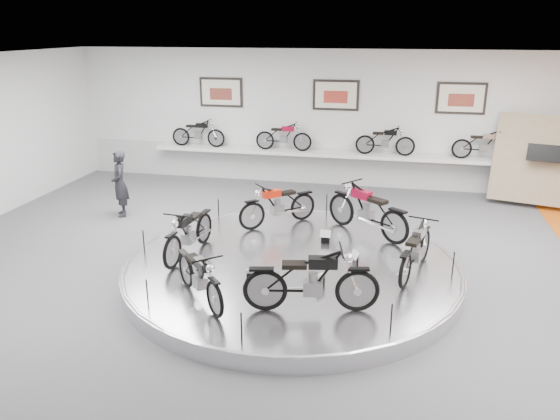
% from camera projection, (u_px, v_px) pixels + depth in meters
% --- Properties ---
extents(floor, '(16.00, 16.00, 0.00)m').
position_uv_depth(floor, '(289.00, 283.00, 10.28)').
color(floor, '#4D4D50').
rests_on(floor, ground).
extents(ceiling, '(16.00, 16.00, 0.00)m').
position_uv_depth(ceiling, '(290.00, 64.00, 9.01)').
color(ceiling, white).
rests_on(ceiling, wall_back).
extents(wall_back, '(16.00, 0.00, 16.00)m').
position_uv_depth(wall_back, '(335.00, 119.00, 16.13)').
color(wall_back, silver).
rests_on(wall_back, floor).
extents(dado_band, '(15.68, 0.04, 1.10)m').
position_uv_depth(dado_band, '(334.00, 167.00, 16.57)').
color(dado_band, '#BCBCBA').
rests_on(dado_band, floor).
extents(display_platform, '(6.40, 6.40, 0.30)m').
position_uv_depth(display_platform, '(292.00, 269.00, 10.51)').
color(display_platform, silver).
rests_on(display_platform, floor).
extents(platform_rim, '(6.40, 6.40, 0.10)m').
position_uv_depth(platform_rim, '(292.00, 264.00, 10.47)').
color(platform_rim, '#B2B2BA').
rests_on(platform_rim, display_platform).
extents(shelf, '(11.00, 0.55, 0.10)m').
position_uv_depth(shelf, '(333.00, 154.00, 16.17)').
color(shelf, silver).
rests_on(shelf, wall_back).
extents(poster_left, '(1.35, 0.06, 0.88)m').
position_uv_depth(poster_left, '(221.00, 92.00, 16.57)').
color(poster_left, silver).
rests_on(poster_left, wall_back).
extents(poster_center, '(1.35, 0.06, 0.88)m').
position_uv_depth(poster_center, '(336.00, 95.00, 15.87)').
color(poster_center, silver).
rests_on(poster_center, wall_back).
extents(poster_right, '(1.35, 0.06, 0.88)m').
position_uv_depth(poster_right, '(461.00, 98.00, 15.17)').
color(poster_right, silver).
rests_on(poster_right, wall_back).
extents(display_panel, '(2.56, 1.52, 2.30)m').
position_uv_depth(display_panel, '(541.00, 160.00, 14.42)').
color(display_panel, '#9D8169').
rests_on(display_panel, floor).
extents(shelf_bike_a, '(1.22, 0.43, 0.73)m').
position_uv_depth(shelf_bike_a, '(198.00, 135.00, 16.88)').
color(shelf_bike_a, black).
rests_on(shelf_bike_a, shelf).
extents(shelf_bike_b, '(1.22, 0.43, 0.73)m').
position_uv_depth(shelf_bike_b, '(284.00, 138.00, 16.34)').
color(shelf_bike_b, maroon).
rests_on(shelf_bike_b, shelf).
extents(shelf_bike_c, '(1.22, 0.43, 0.73)m').
position_uv_depth(shelf_bike_c, '(385.00, 143.00, 15.74)').
color(shelf_bike_c, black).
rests_on(shelf_bike_c, shelf).
extents(shelf_bike_d, '(1.22, 0.43, 0.73)m').
position_uv_depth(shelf_bike_d, '(483.00, 147.00, 15.20)').
color(shelf_bike_d, '#B6B6BA').
rests_on(shelf_bike_d, shelf).
extents(bike_a, '(1.91, 1.68, 1.11)m').
position_uv_depth(bike_a, '(367.00, 210.00, 11.71)').
color(bike_a, maroon).
rests_on(bike_a, display_platform).
extents(bike_b, '(1.63, 1.55, 0.98)m').
position_uv_depth(bike_b, '(278.00, 204.00, 12.29)').
color(bike_b, red).
rests_on(bike_b, display_platform).
extents(bike_c, '(0.77, 1.73, 0.99)m').
position_uv_depth(bike_c, '(189.00, 232.00, 10.64)').
color(bike_c, black).
rests_on(bike_c, display_platform).
extents(bike_d, '(1.44, 1.50, 0.90)m').
position_uv_depth(bike_d, '(199.00, 275.00, 8.86)').
color(bike_d, black).
rests_on(bike_d, display_platform).
extents(bike_e, '(1.92, 0.99, 1.07)m').
position_uv_depth(bike_e, '(311.00, 280.00, 8.51)').
color(bike_e, black).
rests_on(bike_e, display_platform).
extents(bike_f, '(1.01, 1.73, 0.96)m').
position_uv_depth(bike_f, '(416.00, 249.00, 9.83)').
color(bike_f, '#B6B6BA').
rests_on(bike_f, display_platform).
extents(visitor, '(0.66, 0.73, 1.68)m').
position_uv_depth(visitor, '(120.00, 184.00, 13.72)').
color(visitor, black).
rests_on(visitor, floor).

